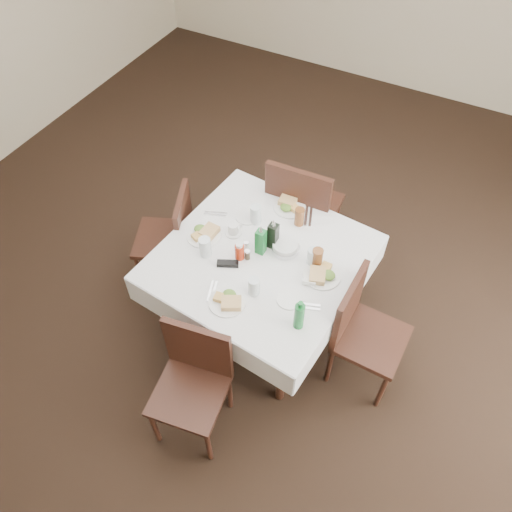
# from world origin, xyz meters

# --- Properties ---
(ground_plane) EXTENTS (7.00, 7.00, 0.00)m
(ground_plane) POSITION_xyz_m (0.00, 0.00, 0.00)
(ground_plane) COLOR black
(room_shell) EXTENTS (6.04, 7.04, 2.80)m
(room_shell) POSITION_xyz_m (0.00, 0.00, 1.71)
(room_shell) COLOR beige
(room_shell) RESTS_ON ground
(dining_table) EXTENTS (1.39, 1.39, 0.76)m
(dining_table) POSITION_xyz_m (0.22, -0.20, 0.68)
(dining_table) COLOR black
(dining_table) RESTS_ON ground
(chair_north) EXTENTS (0.51, 0.51, 1.04)m
(chair_north) POSITION_xyz_m (0.21, 0.50, 0.59)
(chair_north) COLOR black
(chair_north) RESTS_ON ground
(chair_south) EXTENTS (0.48, 0.48, 0.89)m
(chair_south) POSITION_xyz_m (0.21, -1.04, 0.51)
(chair_south) COLOR black
(chair_south) RESTS_ON ground
(chair_east) EXTENTS (0.44, 0.44, 0.91)m
(chair_east) POSITION_xyz_m (0.98, -0.25, 0.52)
(chair_east) COLOR black
(chair_east) RESTS_ON ground
(chair_west) EXTENTS (0.54, 0.54, 0.87)m
(chair_west) POSITION_xyz_m (-0.57, -0.12, 0.50)
(chair_west) COLOR black
(chair_west) RESTS_ON ground
(meal_north) EXTENTS (0.23, 0.23, 0.05)m
(meal_north) POSITION_xyz_m (0.19, 0.29, 0.78)
(meal_north) COLOR white
(meal_north) RESTS_ON dining_table
(meal_south) EXTENTS (0.23, 0.23, 0.05)m
(meal_south) POSITION_xyz_m (0.22, -0.62, 0.78)
(meal_south) COLOR white
(meal_south) RESTS_ON dining_table
(meal_east) EXTENTS (0.25, 0.25, 0.05)m
(meal_east) POSITION_xyz_m (0.65, -0.17, 0.78)
(meal_east) COLOR white
(meal_east) RESTS_ON dining_table
(meal_west) EXTENTS (0.24, 0.24, 0.05)m
(meal_west) POSITION_xyz_m (-0.20, -0.22, 0.78)
(meal_west) COLOR white
(meal_west) RESTS_ON dining_table
(side_plate_a) EXTENTS (0.17, 0.17, 0.01)m
(side_plate_a) POSITION_xyz_m (-0.02, 0.07, 0.77)
(side_plate_a) COLOR white
(side_plate_a) RESTS_ON dining_table
(side_plate_b) EXTENTS (0.17, 0.17, 0.01)m
(side_plate_b) POSITION_xyz_m (0.54, -0.43, 0.77)
(side_plate_b) COLOR white
(side_plate_b) RESTS_ON dining_table
(water_n) EXTENTS (0.08, 0.08, 0.14)m
(water_n) POSITION_xyz_m (0.05, 0.06, 0.83)
(water_n) COLOR silver
(water_n) RESTS_ON dining_table
(water_s) EXTENTS (0.07, 0.07, 0.13)m
(water_s) POSITION_xyz_m (0.32, -0.49, 0.83)
(water_s) COLOR silver
(water_s) RESTS_ON dining_table
(water_e) EXTENTS (0.07, 0.07, 0.13)m
(water_e) POSITION_xyz_m (0.55, -0.10, 0.83)
(water_e) COLOR silver
(water_e) RESTS_ON dining_table
(water_w) EXTENTS (0.08, 0.08, 0.14)m
(water_w) POSITION_xyz_m (-0.10, -0.36, 0.83)
(water_w) COLOR silver
(water_w) RESTS_ON dining_table
(iced_tea_a) EXTENTS (0.07, 0.07, 0.14)m
(iced_tea_a) POSITION_xyz_m (0.32, 0.18, 0.83)
(iced_tea_a) COLOR brown
(iced_tea_a) RESTS_ON dining_table
(iced_tea_b) EXTENTS (0.07, 0.07, 0.15)m
(iced_tea_b) POSITION_xyz_m (0.58, -0.11, 0.84)
(iced_tea_b) COLOR brown
(iced_tea_b) RESTS_ON dining_table
(bread_basket) EXTENTS (0.19, 0.19, 0.06)m
(bread_basket) POSITION_xyz_m (0.34, -0.08, 0.79)
(bread_basket) COLOR silver
(bread_basket) RESTS_ON dining_table
(oil_cruet_dark) EXTENTS (0.06, 0.06, 0.25)m
(oil_cruet_dark) POSITION_xyz_m (0.25, -0.09, 0.87)
(oil_cruet_dark) COLOR black
(oil_cruet_dark) RESTS_ON dining_table
(oil_cruet_green) EXTENTS (0.06, 0.06, 0.25)m
(oil_cruet_green) POSITION_xyz_m (0.20, -0.17, 0.87)
(oil_cruet_green) COLOR #166E2C
(oil_cruet_green) RESTS_ON dining_table
(ketchup_bottle) EXTENTS (0.06, 0.06, 0.14)m
(ketchup_bottle) POSITION_xyz_m (0.11, -0.28, 0.83)
(ketchup_bottle) COLOR #B42A10
(ketchup_bottle) RESTS_ON dining_table
(salt_shaker) EXTENTS (0.03, 0.03, 0.07)m
(salt_shaker) POSITION_xyz_m (0.11, -0.19, 0.80)
(salt_shaker) COLOR white
(salt_shaker) RESTS_ON dining_table
(pepper_shaker) EXTENTS (0.03, 0.03, 0.08)m
(pepper_shaker) POSITION_xyz_m (0.16, -0.26, 0.80)
(pepper_shaker) COLOR #403624
(pepper_shaker) RESTS_ON dining_table
(coffee_mug) EXTENTS (0.11, 0.12, 0.08)m
(coffee_mug) POSITION_xyz_m (-0.04, -0.11, 0.80)
(coffee_mug) COLOR white
(coffee_mug) RESTS_ON dining_table
(sunglasses) EXTENTS (0.15, 0.10, 0.03)m
(sunglasses) POSITION_xyz_m (0.07, -0.37, 0.78)
(sunglasses) COLOR black
(sunglasses) RESTS_ON dining_table
(green_bottle) EXTENTS (0.06, 0.06, 0.23)m
(green_bottle) POSITION_xyz_m (0.66, -0.57, 0.87)
(green_bottle) COLOR #166E2C
(green_bottle) RESTS_ON dining_table
(sugar_caddy) EXTENTS (0.09, 0.06, 0.04)m
(sugar_caddy) POSITION_xyz_m (0.60, -0.26, 0.78)
(sugar_caddy) COLOR white
(sugar_caddy) RESTS_ON dining_table
(cutlery_n) EXTENTS (0.12, 0.21, 0.01)m
(cutlery_n) POSITION_xyz_m (0.35, 0.28, 0.77)
(cutlery_n) COLOR silver
(cutlery_n) RESTS_ON dining_table
(cutlery_s) EXTENTS (0.09, 0.16, 0.01)m
(cutlery_s) POSITION_xyz_m (0.09, -0.60, 0.77)
(cutlery_s) COLOR silver
(cutlery_s) RESTS_ON dining_table
(cutlery_e) EXTENTS (0.18, 0.10, 0.01)m
(cutlery_e) POSITION_xyz_m (0.65, -0.43, 0.77)
(cutlery_e) COLOR silver
(cutlery_e) RESTS_ON dining_table
(cutlery_w) EXTENTS (0.16, 0.09, 0.01)m
(cutlery_w) POSITION_xyz_m (-0.24, -0.01, 0.77)
(cutlery_w) COLOR silver
(cutlery_w) RESTS_ON dining_table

